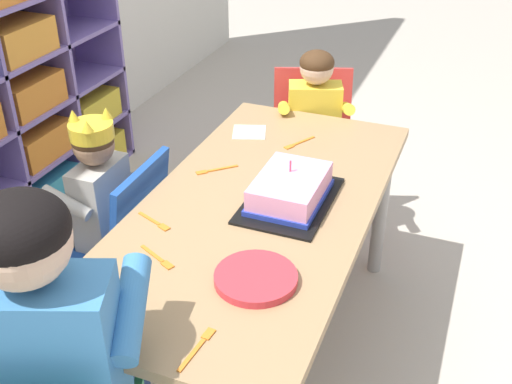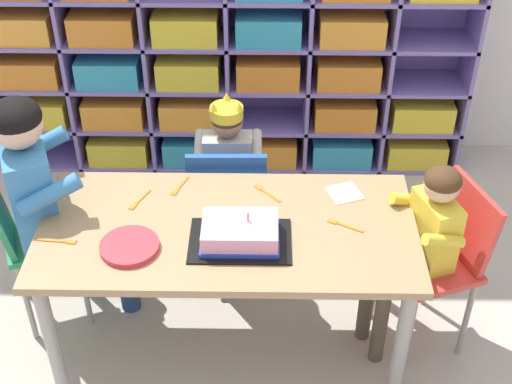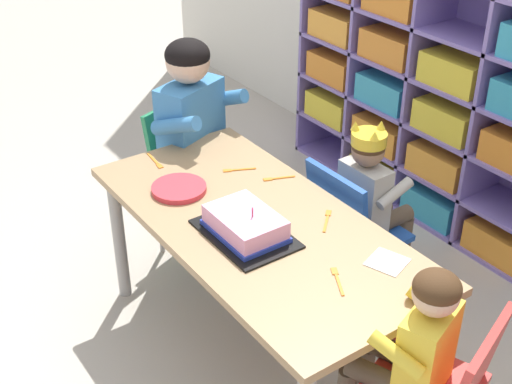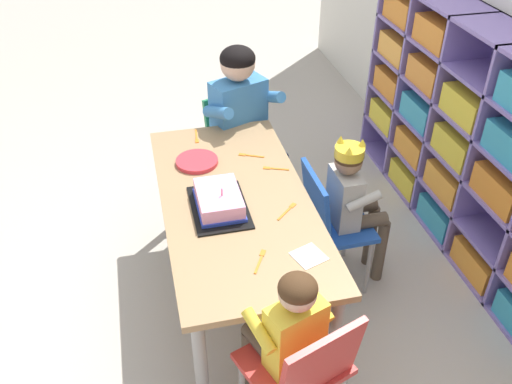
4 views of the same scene
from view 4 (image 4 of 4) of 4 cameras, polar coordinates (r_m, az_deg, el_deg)
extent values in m
plane|color=#BCB2A3|center=(2.95, -1.85, -10.65)|extent=(16.00, 16.00, 0.00)
cube|color=#7F6BB2|center=(4.03, 13.67, 12.56)|extent=(0.02, 0.30, 1.23)
cube|color=#7F6BB2|center=(3.69, 16.34, 9.98)|extent=(0.02, 0.30, 1.23)
cube|color=#7F6BB2|center=(3.38, 19.47, 6.88)|extent=(0.02, 0.30, 1.23)
cube|color=#7F6BB2|center=(3.09, 23.15, 3.15)|extent=(0.02, 0.30, 1.23)
cube|color=#7F6BB2|center=(3.43, 20.82, -5.38)|extent=(2.50, 0.30, 0.02)
cube|color=#7F6BB2|center=(3.28, 21.70, -2.18)|extent=(2.50, 0.30, 0.02)
cube|color=#7F6BB2|center=(3.15, 22.65, 1.30)|extent=(2.50, 0.30, 0.02)
cube|color=#7F6BB2|center=(3.03, 23.68, 5.08)|extent=(2.50, 0.30, 0.02)
cube|color=#7F6BB2|center=(2.93, 24.80, 9.14)|extent=(2.50, 0.30, 0.02)
cube|color=yellow|center=(3.78, 16.22, 1.45)|extent=(0.32, 0.24, 0.14)
cube|color=teal|center=(3.50, 19.21, -2.28)|extent=(0.32, 0.24, 0.14)
cube|color=orange|center=(3.25, 22.72, -6.62)|extent=(0.32, 0.24, 0.14)
cube|color=yellow|center=(3.97, 14.14, 7.63)|extent=(0.32, 0.24, 0.14)
cube|color=orange|center=(3.66, 16.84, 4.59)|extent=(0.32, 0.24, 0.14)
cube|color=orange|center=(3.36, 20.01, 0.98)|extent=(0.32, 0.24, 0.14)
cube|color=orange|center=(3.87, 14.66, 10.79)|extent=(0.32, 0.24, 0.14)
cube|color=teal|center=(3.54, 17.51, 7.93)|extent=(0.32, 0.24, 0.14)
cube|color=yellow|center=(3.24, 20.86, 4.49)|extent=(0.32, 0.24, 0.14)
cube|color=orange|center=(2.97, 24.83, 0.37)|extent=(0.32, 0.24, 0.14)
cube|color=orange|center=(3.78, 15.22, 14.11)|extent=(0.32, 0.24, 0.14)
cube|color=orange|center=(3.44, 18.23, 11.48)|extent=(0.32, 0.24, 0.14)
cube|color=yellow|center=(3.13, 21.79, 8.27)|extent=(0.32, 0.24, 0.14)
cube|color=orange|center=(3.70, 15.82, 17.59)|extent=(0.32, 0.24, 0.14)
cube|color=orange|center=(3.36, 19.01, 15.23)|extent=(0.32, 0.24, 0.14)
cube|color=#A37F56|center=(2.54, -2.11, -0.99)|extent=(1.39, 0.67, 0.03)
cylinder|color=#9E9993|center=(3.21, -9.06, 0.44)|extent=(0.05, 0.05, 0.60)
cylinder|color=#9E9993|center=(2.29, -5.64, -17.81)|extent=(0.05, 0.05, 0.60)
cylinder|color=#9E9993|center=(3.28, 0.47, 1.71)|extent=(0.05, 0.05, 0.60)
cylinder|color=#9E9993|center=(2.37, 8.01, -15.29)|extent=(0.05, 0.05, 0.60)
cube|color=#1E4CA8|center=(2.84, 8.59, -3.19)|extent=(0.37, 0.30, 0.03)
cube|color=#1E4CA8|center=(2.69, 6.23, -0.92)|extent=(0.33, 0.07, 0.30)
cylinder|color=gray|center=(2.90, 11.47, -7.58)|extent=(0.02, 0.02, 0.36)
cylinder|color=gray|center=(3.10, 9.25, -3.91)|extent=(0.02, 0.02, 0.36)
cylinder|color=gray|center=(2.82, 7.17, -8.46)|extent=(0.02, 0.02, 0.36)
cylinder|color=gray|center=(3.03, 5.21, -4.63)|extent=(0.02, 0.02, 0.36)
cube|color=#B2ADA3|center=(2.75, 9.07, -0.64)|extent=(0.21, 0.12, 0.29)
sphere|color=#997051|center=(2.62, 9.50, 3.17)|extent=(0.13, 0.13, 0.13)
ellipsoid|color=#472D19|center=(2.61, 9.54, 3.54)|extent=(0.14, 0.14, 0.10)
cylinder|color=yellow|center=(2.60, 9.61, 4.10)|extent=(0.14, 0.14, 0.05)
cone|color=yellow|center=(2.60, 10.91, 5.05)|extent=(0.04, 0.04, 0.04)
cone|color=yellow|center=(2.53, 9.59, 4.24)|extent=(0.04, 0.04, 0.04)
cone|color=yellow|center=(2.61, 8.71, 5.42)|extent=(0.04, 0.04, 0.04)
cylinder|color=brown|center=(2.81, 11.30, -2.99)|extent=(0.07, 0.21, 0.07)
cylinder|color=brown|center=(2.90, 10.32, -1.49)|extent=(0.07, 0.21, 0.07)
cylinder|color=brown|center=(2.99, 12.67, -5.94)|extent=(0.06, 0.06, 0.38)
cylinder|color=brown|center=(3.07, 11.69, -4.45)|extent=(0.06, 0.06, 0.38)
cylinder|color=#B2ADA3|center=(2.63, 11.04, -0.93)|extent=(0.05, 0.17, 0.10)
cylinder|color=#B2ADA3|center=(2.82, 9.04, 2.00)|extent=(0.05, 0.17, 0.10)
cube|color=#238451|center=(3.29, -1.72, 4.57)|extent=(0.38, 0.40, 0.03)
cube|color=#238451|center=(3.32, -3.05, 7.76)|extent=(0.16, 0.29, 0.27)
cylinder|color=gray|center=(3.28, -2.40, -0.27)|extent=(0.02, 0.02, 0.42)
cylinder|color=gray|center=(3.39, 1.20, 1.13)|extent=(0.02, 0.02, 0.42)
cylinder|color=gray|center=(3.44, -4.47, 1.61)|extent=(0.02, 0.02, 0.42)
cylinder|color=gray|center=(3.55, -0.97, 2.89)|extent=(0.02, 0.02, 0.42)
cube|color=#3D7FBC|center=(3.18, -1.79, 7.93)|extent=(0.26, 0.34, 0.42)
sphere|color=#DBB293|center=(3.05, -1.90, 13.08)|extent=(0.19, 0.19, 0.19)
ellipsoid|color=black|center=(3.04, -1.91, 13.57)|extent=(0.19, 0.19, 0.14)
cylinder|color=navy|center=(3.12, -1.63, 3.51)|extent=(0.32, 0.20, 0.10)
cylinder|color=navy|center=(3.21, 1.08, 4.47)|extent=(0.32, 0.20, 0.10)
cylinder|color=navy|center=(3.16, -0.08, -1.53)|extent=(0.08, 0.08, 0.44)
cylinder|color=navy|center=(3.25, 2.55, -0.45)|extent=(0.08, 0.08, 0.44)
cylinder|color=#3D7FBC|center=(3.02, -3.94, 8.18)|extent=(0.25, 0.15, 0.14)
cylinder|color=#3D7FBC|center=(3.18, 1.38, 9.79)|extent=(0.25, 0.15, 0.14)
cube|color=red|center=(2.15, 3.85, -17.18)|extent=(0.42, 0.44, 0.03)
cube|color=red|center=(1.95, 6.71, -17.14)|extent=(0.17, 0.33, 0.30)
cylinder|color=gray|center=(2.44, 4.73, -16.71)|extent=(0.02, 0.02, 0.41)
cube|color=yellow|center=(2.03, 4.03, -14.54)|extent=(0.18, 0.24, 0.29)
sphere|color=#DBB293|center=(1.87, 4.30, -10.28)|extent=(0.13, 0.13, 0.13)
ellipsoid|color=#472D19|center=(1.85, 4.33, -9.85)|extent=(0.14, 0.14, 0.10)
cylinder|color=brown|center=(2.20, 3.59, -14.04)|extent=(0.22, 0.14, 0.07)
cylinder|color=brown|center=(2.15, 0.77, -15.46)|extent=(0.22, 0.14, 0.07)
cylinder|color=brown|center=(2.44, 1.87, -16.19)|extent=(0.06, 0.06, 0.43)
cylinder|color=brown|center=(2.40, -0.73, -17.48)|extent=(0.06, 0.06, 0.43)
cylinder|color=yellow|center=(2.06, 6.26, -11.12)|extent=(0.18, 0.10, 0.10)
cylinder|color=yellow|center=(1.95, 0.31, -14.10)|extent=(0.18, 0.10, 0.10)
cube|color=black|center=(2.48, -3.80, -1.56)|extent=(0.36, 0.25, 0.01)
cube|color=#EF9EC6|center=(2.45, -3.84, -0.76)|extent=(0.27, 0.19, 0.08)
cube|color=#283DB2|center=(2.47, -3.81, -1.34)|extent=(0.28, 0.20, 0.02)
cylinder|color=#E54C66|center=(2.39, -3.53, -0.01)|extent=(0.01, 0.01, 0.04)
cylinder|color=#DB333D|center=(2.78, -6.10, 3.15)|extent=(0.21, 0.21, 0.02)
cube|color=white|center=(2.24, 5.45, -6.58)|extent=(0.15, 0.15, 0.00)
cube|color=orange|center=(2.73, 2.47, 2.38)|extent=(0.04, 0.09, 0.00)
cube|color=orange|center=(2.74, 1.11, 2.49)|extent=(0.03, 0.04, 0.00)
cube|color=orange|center=(2.83, -0.10, 3.72)|extent=(0.05, 0.09, 0.00)
cube|color=orange|center=(2.84, -1.43, 3.87)|extent=(0.03, 0.04, 0.00)
cube|color=orange|center=(2.19, 0.21, -7.49)|extent=(0.10, 0.06, 0.00)
cube|color=orange|center=(2.24, 0.70, -6.28)|extent=(0.04, 0.03, 0.00)
cube|color=orange|center=(2.44, 2.93, -2.24)|extent=(0.08, 0.08, 0.00)
cube|color=orange|center=(2.49, 3.80, -1.38)|extent=(0.04, 0.04, 0.00)
cube|color=orange|center=(3.04, -6.17, 5.92)|extent=(0.11, 0.02, 0.00)
cube|color=orange|center=(2.97, -6.10, 5.24)|extent=(0.04, 0.02, 0.00)
camera|label=1|loc=(3.53, -18.36, 26.14)|focal=44.17mm
camera|label=2|loc=(2.49, -62.28, 23.58)|focal=50.18mm
camera|label=3|loc=(0.88, -80.83, -2.91)|focal=49.23mm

